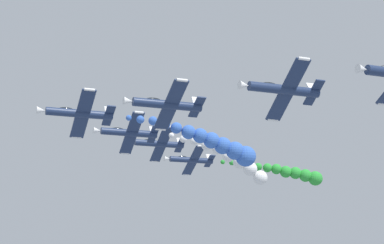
{
  "coord_description": "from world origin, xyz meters",
  "views": [
    {
      "loc": [
        -81.55,
        32.12,
        47.61
      ],
      "look_at": [
        0.0,
        0.0,
        66.11
      ],
      "focal_mm": 57.76,
      "sensor_mm": 36.0,
      "label": 1
    }
  ],
  "objects_px": {
    "airplane_left_inner": "(166,104)",
    "airplane_high_slot": "(190,160)",
    "airplane_left_outer": "(283,89)",
    "airplane_lead": "(78,113)",
    "airplane_right_inner": "(128,133)",
    "airplane_right_outer": "(158,144)"
  },
  "relations": [
    {
      "from": "airplane_left_inner",
      "to": "airplane_high_slot",
      "type": "xyz_separation_m",
      "value": [
        42.35,
        -19.83,
        -0.13
      ]
    },
    {
      "from": "airplane_left_outer",
      "to": "airplane_lead",
      "type": "bearing_deg",
      "value": 42.71
    },
    {
      "from": "airplane_lead",
      "to": "airplane_right_inner",
      "type": "relative_size",
      "value": 1.0
    },
    {
      "from": "airplane_left_inner",
      "to": "airplane_right_outer",
      "type": "relative_size",
      "value": 1.0
    },
    {
      "from": "airplane_right_outer",
      "to": "airplane_high_slot",
      "type": "bearing_deg",
      "value": -43.47
    },
    {
      "from": "airplane_left_inner",
      "to": "airplane_left_outer",
      "type": "height_order",
      "value": "airplane_left_outer"
    },
    {
      "from": "airplane_right_outer",
      "to": "airplane_high_slot",
      "type": "xyz_separation_m",
      "value": [
        11.0,
        -10.43,
        -0.83
      ]
    },
    {
      "from": "airplane_right_outer",
      "to": "airplane_high_slot",
      "type": "height_order",
      "value": "airplane_right_outer"
    },
    {
      "from": "airplane_left_inner",
      "to": "airplane_high_slot",
      "type": "bearing_deg",
      "value": -25.09
    },
    {
      "from": "airplane_lead",
      "to": "airplane_left_inner",
      "type": "relative_size",
      "value": 1.0
    },
    {
      "from": "airplane_left_outer",
      "to": "airplane_high_slot",
      "type": "relative_size",
      "value": 1.0
    },
    {
      "from": "airplane_lead",
      "to": "airplane_high_slot",
      "type": "distance_m",
      "value": 43.57
    },
    {
      "from": "airplane_right_outer",
      "to": "airplane_right_inner",
      "type": "bearing_deg",
      "value": 140.71
    },
    {
      "from": "airplane_left_inner",
      "to": "airplane_left_outer",
      "type": "bearing_deg",
      "value": -137.52
    },
    {
      "from": "airplane_left_inner",
      "to": "airplane_left_outer",
      "type": "distance_m",
      "value": 15.19
    },
    {
      "from": "airplane_lead",
      "to": "airplane_left_inner",
      "type": "xyz_separation_m",
      "value": [
        -9.78,
        -9.11,
        -0.16
      ]
    },
    {
      "from": "airplane_right_outer",
      "to": "airplane_left_inner",
      "type": "bearing_deg",
      "value": 163.31
    },
    {
      "from": "airplane_lead",
      "to": "airplane_right_inner",
      "type": "distance_m",
      "value": 15.12
    },
    {
      "from": "airplane_right_inner",
      "to": "airplane_right_outer",
      "type": "distance_m",
      "value": 13.33
    },
    {
      "from": "airplane_high_slot",
      "to": "airplane_left_inner",
      "type": "bearing_deg",
      "value": 154.91
    },
    {
      "from": "airplane_lead",
      "to": "airplane_right_outer",
      "type": "relative_size",
      "value": 1.0
    },
    {
      "from": "airplane_lead",
      "to": "airplane_left_outer",
      "type": "xyz_separation_m",
      "value": [
        -20.98,
        -19.37,
        0.01
      ]
    }
  ]
}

